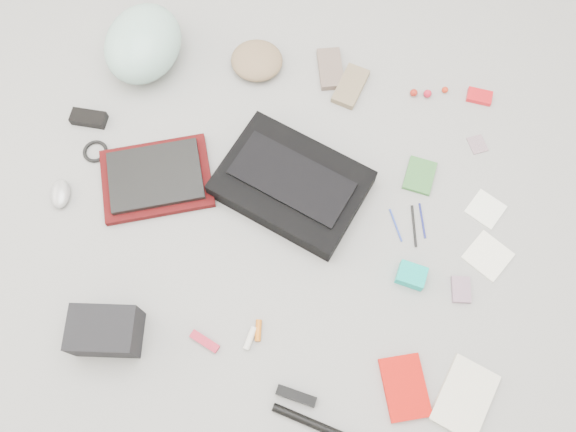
# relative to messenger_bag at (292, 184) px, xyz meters

# --- Properties ---
(ground_plane) EXTENTS (4.00, 4.00, 0.00)m
(ground_plane) POSITION_rel_messenger_bag_xyz_m (0.00, -0.12, -0.04)
(ground_plane) COLOR gray
(messenger_bag) EXTENTS (0.56, 0.49, 0.08)m
(messenger_bag) POSITION_rel_messenger_bag_xyz_m (0.00, 0.00, 0.00)
(messenger_bag) COLOR black
(messenger_bag) RESTS_ON ground_plane
(bag_flap) EXTENTS (0.44, 0.32, 0.01)m
(bag_flap) POSITION_rel_messenger_bag_xyz_m (-0.00, -0.00, 0.04)
(bag_flap) COLOR black
(bag_flap) RESTS_ON messenger_bag
(laptop_sleeve) EXTENTS (0.44, 0.38, 0.03)m
(laptop_sleeve) POSITION_rel_messenger_bag_xyz_m (-0.46, -0.03, -0.03)
(laptop_sleeve) COLOR #470A0B
(laptop_sleeve) RESTS_ON ground_plane
(laptop) EXTENTS (0.37, 0.31, 0.02)m
(laptop) POSITION_rel_messenger_bag_xyz_m (-0.46, -0.03, -0.00)
(laptop) COLOR black
(laptop) RESTS_ON laptop_sleeve
(bike_helmet) EXTENTS (0.32, 0.37, 0.20)m
(bike_helmet) POSITION_rel_messenger_bag_xyz_m (-0.60, 0.46, 0.06)
(bike_helmet) COLOR #9FD1C4
(bike_helmet) RESTS_ON ground_plane
(beanie) EXTENTS (0.22, 0.21, 0.07)m
(beanie) POSITION_rel_messenger_bag_xyz_m (-0.19, 0.48, -0.01)
(beanie) COLOR #866C4E
(beanie) RESTS_ON ground_plane
(mitten_left) EXTENTS (0.12, 0.19, 0.03)m
(mitten_left) POSITION_rel_messenger_bag_xyz_m (0.08, 0.50, -0.03)
(mitten_left) COLOR #745F54
(mitten_left) RESTS_ON ground_plane
(mitten_right) EXTENTS (0.13, 0.19, 0.03)m
(mitten_right) POSITION_rel_messenger_bag_xyz_m (0.16, 0.43, -0.03)
(mitten_right) COLOR #837154
(mitten_right) RESTS_ON ground_plane
(power_brick) EXTENTS (0.13, 0.06, 0.03)m
(power_brick) POSITION_rel_messenger_bag_xyz_m (-0.75, 0.17, -0.02)
(power_brick) COLOR black
(power_brick) RESTS_ON ground_plane
(cable_coil) EXTENTS (0.11, 0.11, 0.01)m
(cable_coil) POSITION_rel_messenger_bag_xyz_m (-0.70, 0.05, -0.03)
(cable_coil) COLOR black
(cable_coil) RESTS_ON ground_plane
(mouse) EXTENTS (0.09, 0.12, 0.04)m
(mouse) POSITION_rel_messenger_bag_xyz_m (-0.77, -0.13, -0.02)
(mouse) COLOR #A0A0A2
(mouse) RESTS_ON ground_plane
(camera_bag) EXTENTS (0.21, 0.16, 0.13)m
(camera_bag) POSITION_rel_messenger_bag_xyz_m (-0.49, -0.56, 0.03)
(camera_bag) COLOR black
(camera_bag) RESTS_ON ground_plane
(multitool) EXTENTS (0.10, 0.06, 0.02)m
(multitool) POSITION_rel_messenger_bag_xyz_m (-0.20, -0.55, -0.03)
(multitool) COLOR #A6182D
(multitool) RESTS_ON ground_plane
(toiletry_tube_white) EXTENTS (0.04, 0.07, 0.02)m
(toiletry_tube_white) POSITION_rel_messenger_bag_xyz_m (-0.06, -0.52, -0.03)
(toiletry_tube_white) COLOR silver
(toiletry_tube_white) RESTS_ON ground_plane
(toiletry_tube_orange) EXTENTS (0.02, 0.07, 0.02)m
(toiletry_tube_orange) POSITION_rel_messenger_bag_xyz_m (-0.04, -0.49, -0.03)
(toiletry_tube_orange) COLOR #C26215
(toiletry_tube_orange) RESTS_ON ground_plane
(u_lock) EXTENTS (0.13, 0.05, 0.02)m
(u_lock) POSITION_rel_messenger_bag_xyz_m (0.10, -0.67, -0.03)
(u_lock) COLOR black
(u_lock) RESTS_ON ground_plane
(bike_pump) EXTENTS (0.27, 0.09, 0.03)m
(bike_pump) POSITION_rel_messenger_bag_xyz_m (0.17, -0.75, -0.03)
(bike_pump) COLOR black
(bike_pump) RESTS_ON ground_plane
(book_red) EXTENTS (0.17, 0.21, 0.02)m
(book_red) POSITION_rel_messenger_bag_xyz_m (0.42, -0.61, -0.03)
(book_red) COLOR red
(book_red) RESTS_ON ground_plane
(book_white) EXTENTS (0.21, 0.25, 0.02)m
(book_white) POSITION_rel_messenger_bag_xyz_m (0.60, -0.61, -0.03)
(book_white) COLOR beige
(book_white) RESTS_ON ground_plane
(notepad) EXTENTS (0.12, 0.14, 0.01)m
(notepad) POSITION_rel_messenger_bag_xyz_m (0.43, 0.10, -0.03)
(notepad) COLOR #336A30
(notepad) RESTS_ON ground_plane
(pen_blue) EXTENTS (0.05, 0.11, 0.01)m
(pen_blue) POSITION_rel_messenger_bag_xyz_m (0.36, -0.09, -0.04)
(pen_blue) COLOR #263CA1
(pen_blue) RESTS_ON ground_plane
(pen_black) EXTENTS (0.03, 0.15, 0.01)m
(pen_black) POSITION_rel_messenger_bag_xyz_m (0.42, -0.08, -0.04)
(pen_black) COLOR black
(pen_black) RESTS_ON ground_plane
(pen_navy) EXTENTS (0.03, 0.12, 0.01)m
(pen_navy) POSITION_rel_messenger_bag_xyz_m (0.45, -0.06, -0.04)
(pen_navy) COLOR navy
(pen_navy) RESTS_ON ground_plane
(accordion_wallet) EXTENTS (0.10, 0.09, 0.04)m
(accordion_wallet) POSITION_rel_messenger_bag_xyz_m (0.42, -0.26, -0.02)
(accordion_wallet) COLOR #01B1A1
(accordion_wallet) RESTS_ON ground_plane
(card_deck) EXTENTS (0.06, 0.09, 0.02)m
(card_deck) POSITION_rel_messenger_bag_xyz_m (0.58, -0.28, -0.03)
(card_deck) COLOR gray
(card_deck) RESTS_ON ground_plane
(napkin_top) EXTENTS (0.15, 0.15, 0.01)m
(napkin_top) POSITION_rel_messenger_bag_xyz_m (0.66, 0.01, -0.04)
(napkin_top) COLOR white
(napkin_top) RESTS_ON ground_plane
(napkin_bottom) EXTENTS (0.18, 0.18, 0.01)m
(napkin_bottom) POSITION_rel_messenger_bag_xyz_m (0.67, -0.16, -0.04)
(napkin_bottom) COLOR white
(napkin_bottom) RESTS_ON ground_plane
(lollipop_a) EXTENTS (0.04, 0.04, 0.03)m
(lollipop_a) POSITION_rel_messenger_bag_xyz_m (0.40, 0.43, -0.03)
(lollipop_a) COLOR #A22015
(lollipop_a) RESTS_ON ground_plane
(lollipop_b) EXTENTS (0.04, 0.04, 0.03)m
(lollipop_b) POSITION_rel_messenger_bag_xyz_m (0.45, 0.43, -0.02)
(lollipop_b) COLOR red
(lollipop_b) RESTS_ON ground_plane
(lollipop_c) EXTENTS (0.03, 0.03, 0.02)m
(lollipop_c) POSITION_rel_messenger_bag_xyz_m (0.51, 0.46, -0.03)
(lollipop_c) COLOR #B72A13
(lollipop_c) RESTS_ON ground_plane
(altoids_tin) EXTENTS (0.10, 0.07, 0.02)m
(altoids_tin) POSITION_rel_messenger_bag_xyz_m (0.64, 0.45, -0.03)
(altoids_tin) COLOR red
(altoids_tin) RESTS_ON ground_plane
(stamp_sheet) EXTENTS (0.08, 0.08, 0.00)m
(stamp_sheet) POSITION_rel_messenger_bag_xyz_m (0.63, 0.25, -0.04)
(stamp_sheet) COLOR gray
(stamp_sheet) RESTS_ON ground_plane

